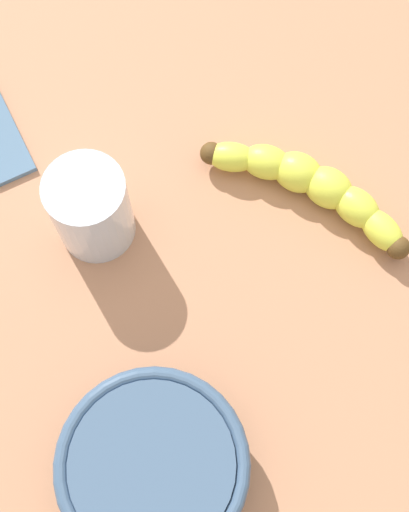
{
  "coord_description": "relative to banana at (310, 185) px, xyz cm",
  "views": [
    {
      "loc": [
        -19.89,
        19.26,
        62.28
      ],
      "look_at": [
        -2.24,
        7.68,
        5.0
      ],
      "focal_mm": 47.94,
      "sensor_mm": 36.0,
      "label": 1
    }
  ],
  "objects": [
    {
      "name": "wooden_tabletop",
      "position": [
        1.75,
        4.44,
        -3.37
      ],
      "size": [
        120.0,
        120.0,
        3.0
      ],
      "primitive_type": "cube",
      "color": "#B37958",
      "rests_on": "ground"
    },
    {
      "name": "banana",
      "position": [
        0.0,
        0.0,
        0.0
      ],
      "size": [
        19.54,
        11.35,
        3.73
      ],
      "rotation": [
        0.0,
        0.0,
        0.47
      ],
      "color": "#DCE343",
      "rests_on": "wooden_tabletop"
    },
    {
      "name": "smoothie_glass",
      "position": [
        7.93,
        18.53,
        2.5
      ],
      "size": [
        7.07,
        7.07,
        8.83
      ],
      "color": "silver",
      "rests_on": "wooden_tabletop"
    },
    {
      "name": "ceramic_bowl",
      "position": [
        -13.36,
        25.4,
        1.13
      ],
      "size": [
        15.29,
        15.29,
        5.04
      ],
      "color": "#3D5675",
      "rests_on": "wooden_tabletop"
    }
  ]
}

